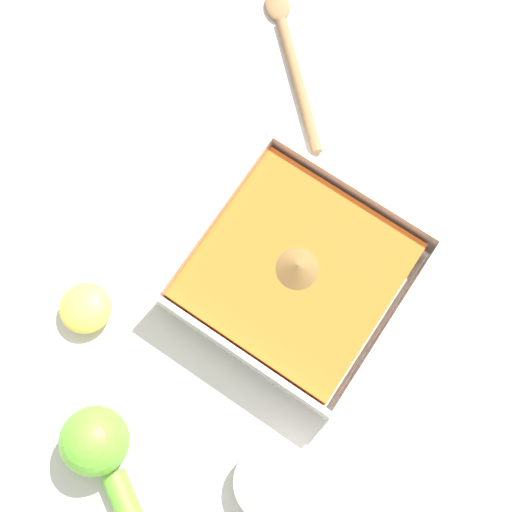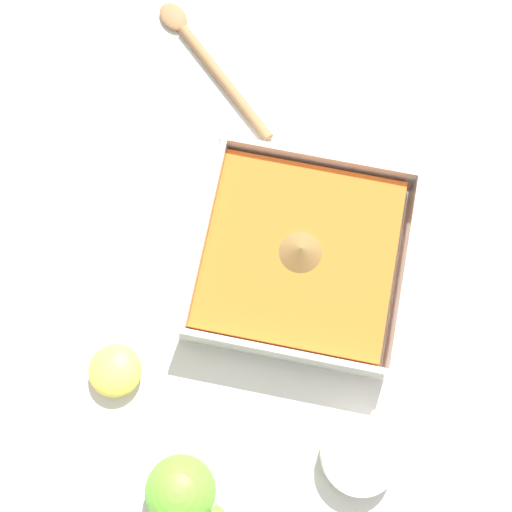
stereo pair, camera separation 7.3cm
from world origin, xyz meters
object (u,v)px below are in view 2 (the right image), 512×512
object	(u,v)px
wooden_spoon	(208,61)
spice_bowl	(359,457)
square_dish	(303,258)
lemon_squeezer	(197,506)
lemon_half	(115,371)

from	to	relation	value
wooden_spoon	spice_bowl	bearing A→B (deg)	163.77
spice_bowl	wooden_spoon	size ratio (longest dim) A/B	0.45
square_dish	wooden_spoon	world-z (taller)	square_dish
lemon_squeezer	lemon_half	bearing A→B (deg)	-14.55
square_dish	spice_bowl	xyz separation A→B (m)	(0.09, -0.18, -0.01)
square_dish	lemon_squeezer	world-z (taller)	lemon_squeezer
square_dish	lemon_squeezer	distance (m)	0.26
square_dish	wooden_spoon	distance (m)	0.26
spice_bowl	wooden_spoon	world-z (taller)	spice_bowl
square_dish	spice_bowl	size ratio (longest dim) A/B	2.83
square_dish	spice_bowl	bearing A→B (deg)	-64.04
lemon_squeezer	lemon_half	xyz separation A→B (m)	(-0.11, 0.11, -0.01)
spice_bowl	wooden_spoon	xyz separation A→B (m)	(-0.24, 0.39, -0.01)
square_dish	lemon_half	distance (m)	0.22
spice_bowl	lemon_half	world-z (taller)	same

